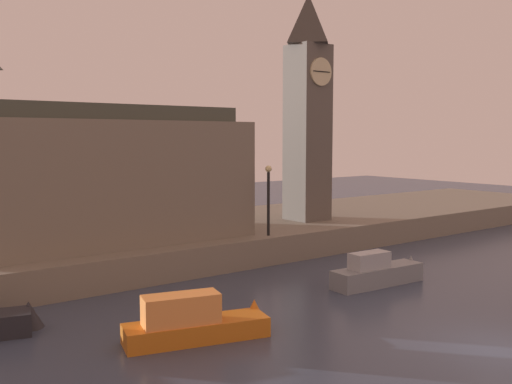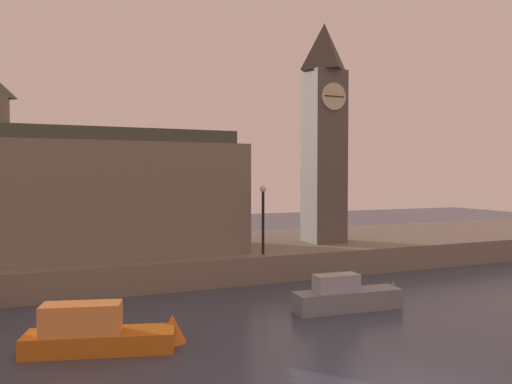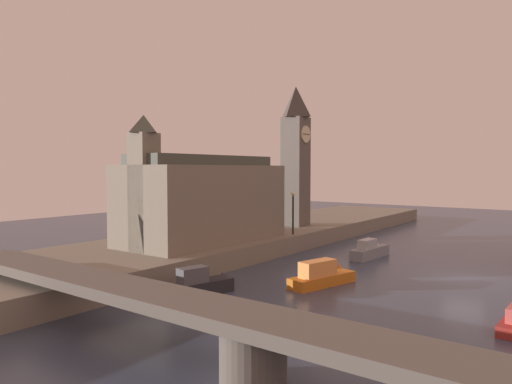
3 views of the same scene
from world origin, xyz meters
The scene contains 7 objects.
ground_plane centered at (0.00, 0.00, 0.00)m, with size 120.00×120.00×0.00m, color #384256.
far_embankment centered at (0.00, 20.00, 0.75)m, with size 70.00×12.00×1.50m, color slate.
clock_tower centered at (7.79, 18.09, 8.92)m, with size 2.50×2.54×14.33m.
parliament_hall centered at (-5.75, 18.63, 4.89)m, with size 14.12×6.44×9.65m.
streetlamp centered at (2.00, 14.79, 3.89)m, with size 0.36×0.36×3.83m.
boat_patrol_orange centered at (-7.07, 6.77, 0.58)m, with size 5.74×2.57×1.92m.
boat_cruiser_grey centered at (3.43, 7.95, 0.57)m, with size 5.46×1.54×1.74m.
Camera 1 is at (-17.17, -9.50, 6.86)m, focal length 40.24 mm.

